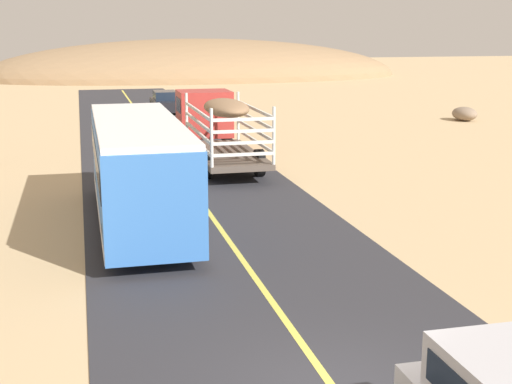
{
  "coord_description": "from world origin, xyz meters",
  "views": [
    {
      "loc": [
        -3.89,
        -10.21,
        5.99
      ],
      "look_at": [
        0.0,
        5.66,
        2.18
      ],
      "focal_mm": 50.19,
      "sensor_mm": 36.0,
      "label": 1
    }
  ],
  "objects_px": {
    "livestock_truck": "(212,120)",
    "bus": "(139,169)",
    "boulder_near_shoulder": "(465,114)",
    "car_far": "(165,102)"
  },
  "relations": [
    {
      "from": "car_far",
      "to": "livestock_truck",
      "type": "bearing_deg",
      "value": -90.01
    },
    {
      "from": "bus",
      "to": "boulder_near_shoulder",
      "type": "height_order",
      "value": "bus"
    },
    {
      "from": "livestock_truck",
      "to": "boulder_near_shoulder",
      "type": "distance_m",
      "value": 20.47
    },
    {
      "from": "livestock_truck",
      "to": "car_far",
      "type": "bearing_deg",
      "value": 89.99
    },
    {
      "from": "livestock_truck",
      "to": "boulder_near_shoulder",
      "type": "xyz_separation_m",
      "value": [
        18.19,
        9.3,
        -1.35
      ]
    },
    {
      "from": "livestock_truck",
      "to": "car_far",
      "type": "distance_m",
      "value": 18.53
    },
    {
      "from": "livestock_truck",
      "to": "bus",
      "type": "height_order",
      "value": "bus"
    },
    {
      "from": "livestock_truck",
      "to": "bus",
      "type": "xyz_separation_m",
      "value": [
        -4.22,
        -10.67,
        -0.04
      ]
    },
    {
      "from": "bus",
      "to": "car_far",
      "type": "height_order",
      "value": "bus"
    },
    {
      "from": "bus",
      "to": "livestock_truck",
      "type": "bearing_deg",
      "value": 68.44
    }
  ]
}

